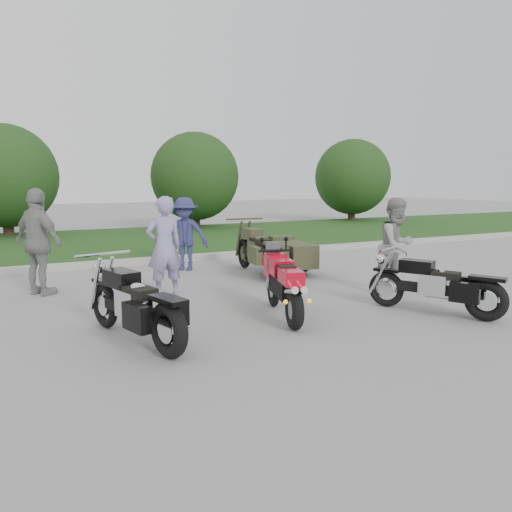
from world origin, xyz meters
name	(u,v)px	position (x,y,z in m)	size (l,w,h in m)	color
ground	(252,327)	(0.00, 0.00, 0.00)	(80.00, 80.00, 0.00)	#979892
curb	(146,261)	(0.00, 6.00, 0.07)	(60.00, 0.30, 0.15)	#ADAAA3
grass_strip	(114,242)	(0.00, 10.15, 0.07)	(60.00, 8.00, 0.14)	#25521C
tree_mid_left	(5,176)	(-3.00, 13.50, 2.19)	(3.60, 3.60, 4.00)	#3F2B1C
tree_mid_right	(195,177)	(4.00, 13.50, 2.19)	(3.60, 3.60, 4.00)	#3F2B1C
tree_far_right	(352,177)	(12.00, 13.50, 2.19)	(3.60, 3.60, 4.00)	#3F2B1C
sportbike_red	(284,284)	(0.64, 0.22, 0.53)	(0.70, 1.86, 0.90)	black
cruiser_left	(138,308)	(-1.61, 0.02, 0.46)	(0.83, 2.28, 0.89)	black
cruiser_right	(440,288)	(2.90, -0.68, 0.42)	(1.13, 1.94, 0.82)	black
cruiser_sidecar	(279,253)	(2.30, 3.35, 0.46)	(1.39, 2.57, 0.99)	black
person_stripe	(164,247)	(-0.57, 2.36, 0.90)	(0.65, 0.43, 1.79)	#948ABC
person_grey	(397,246)	(3.31, 0.74, 0.88)	(0.85, 0.66, 1.75)	gray
person_denim	(185,234)	(0.61, 4.75, 0.84)	(1.08, 0.62, 1.68)	navy
person_back	(39,242)	(-2.54, 3.51, 0.97)	(1.13, 0.47, 1.93)	gray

